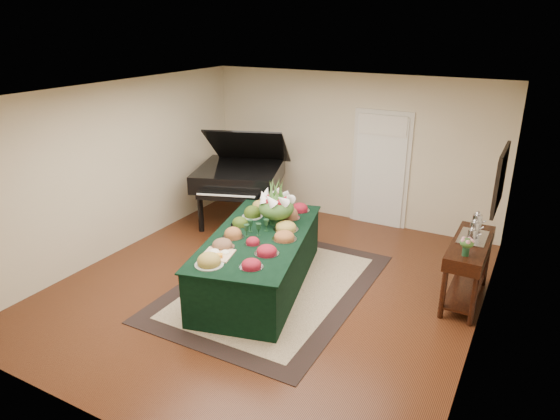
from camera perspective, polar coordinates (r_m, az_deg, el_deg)
The scene contains 14 objects.
ground at distance 7.21m, azimuth -1.15°, elevation -8.57°, with size 6.00×6.00×0.00m, color black.
area_rug at distance 7.17m, azimuth -0.78°, elevation -8.71°, with size 2.44×3.41×0.01m.
kitchen_doorway at distance 9.15m, azimuth 11.38°, elevation 4.45°, with size 1.05×0.07×2.10m.
buffet_table at distance 7.03m, azimuth -2.38°, elevation -5.75°, with size 1.85×2.88×0.78m.
food_platters at distance 6.93m, azimuth -2.32°, elevation -2.18°, with size 1.22×2.49×0.13m.
cutting_board at distance 6.33m, azimuth -7.10°, elevation -4.84°, with size 0.44×0.44×0.10m.
green_goblets at distance 6.87m, azimuth -2.82°, elevation -2.02°, with size 0.26×0.37×0.18m.
floral_centerpiece at distance 7.12m, azimuth -0.43°, elevation 0.77°, with size 0.53×0.53×0.53m.
grand_piano at distance 9.16m, azimuth -4.62°, elevation 4.07°, with size 1.90×2.09×1.80m.
wicker_basket at distance 8.88m, azimuth -2.31°, elevation -1.93°, with size 0.34×0.34×0.22m, color #A96F44.
mahogany_sideboard at distance 6.99m, azimuth 20.81°, elevation -4.82°, with size 0.45×1.36×0.87m.
tea_service at distance 7.02m, azimuth 21.34°, elevation -2.00°, with size 0.34×0.58×0.30m.
pink_bouquet at distance 6.42m, azimuth 20.57°, elevation -3.60°, with size 0.19×0.19×0.24m.
wall_painting at distance 6.61m, azimuth 23.88°, elevation 3.28°, with size 0.05×0.95×0.75m.
Camera 1 is at (3.12, -5.45, 3.55)m, focal length 32.00 mm.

